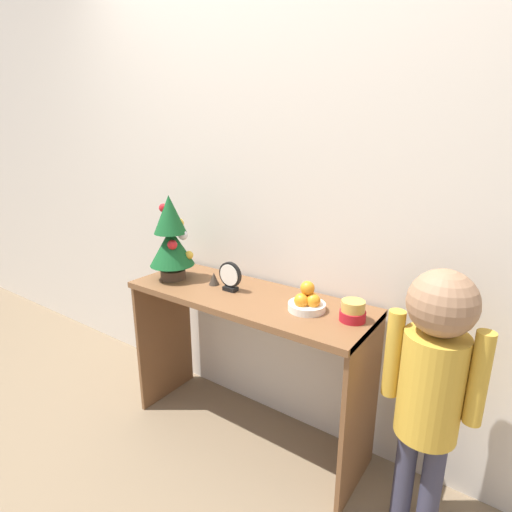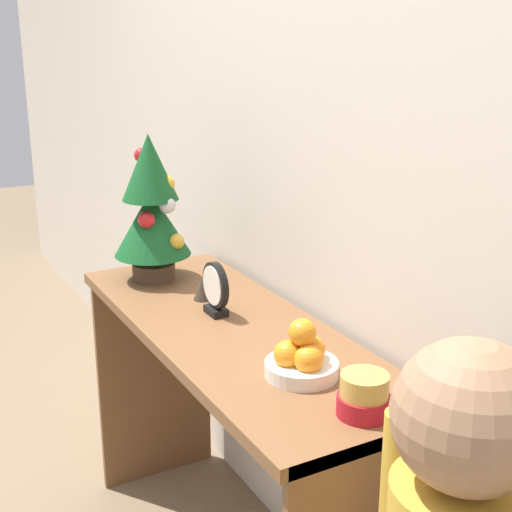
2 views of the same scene
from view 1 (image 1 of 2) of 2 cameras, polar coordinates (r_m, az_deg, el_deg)
The scene contains 9 objects.
ground_plane at distance 2.16m, azimuth -5.04°, elevation -26.70°, with size 12.00×12.00×0.00m, color #7A664C.
back_wall at distance 1.97m, azimuth 3.04°, elevation 9.79°, with size 7.00×0.05×2.50m, color beige.
console_table at distance 1.96m, azimuth -1.38°, elevation -10.40°, with size 1.20×0.43×0.77m.
mini_tree at distance 2.07m, azimuth -12.03°, elevation 2.61°, with size 0.23×0.23×0.44m.
fruit_bowl at distance 1.72m, azimuth 7.32°, elevation -6.44°, with size 0.16×0.16×0.13m.
singing_bowl at distance 1.66m, azimuth 13.66°, elevation -7.68°, with size 0.11×0.11×0.09m.
desk_clock at distance 1.91m, azimuth -3.73°, elevation -2.98°, with size 0.12×0.04×0.14m.
figurine at distance 2.01m, azimuth -6.03°, elevation -3.23°, with size 0.05×0.05×0.06m.
child_figure at distance 1.58m, azimuth 23.91°, elevation -15.06°, with size 0.34×0.23×1.07m.
Camera 1 is at (1.05, -1.19, 1.48)m, focal length 28.00 mm.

